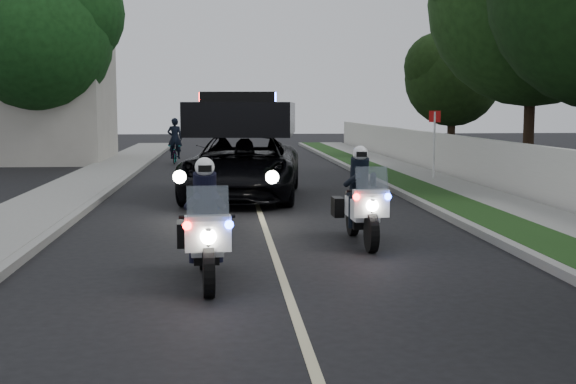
# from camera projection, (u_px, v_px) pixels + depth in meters

# --- Properties ---
(ground) EXTENTS (120.00, 120.00, 0.00)m
(ground) POSITION_uv_depth(u_px,v_px,m) (296.00, 317.00, 8.97)
(ground) COLOR black
(ground) RESTS_ON ground
(curb_right) EXTENTS (0.20, 60.00, 0.15)m
(curb_right) POSITION_uv_depth(u_px,v_px,m) (419.00, 202.00, 19.21)
(curb_right) COLOR gray
(curb_right) RESTS_ON ground
(grass_verge) EXTENTS (1.20, 60.00, 0.16)m
(grass_verge) POSITION_uv_depth(u_px,v_px,m) (445.00, 201.00, 19.27)
(grass_verge) COLOR #193814
(grass_verge) RESTS_ON ground
(sidewalk_right) EXTENTS (1.40, 60.00, 0.16)m
(sidewalk_right) POSITION_uv_depth(u_px,v_px,m) (495.00, 201.00, 19.38)
(sidewalk_right) COLOR gray
(sidewalk_right) RESTS_ON ground
(property_wall) EXTENTS (0.22, 60.00, 1.50)m
(property_wall) POSITION_uv_depth(u_px,v_px,m) (534.00, 174.00, 19.39)
(property_wall) COLOR beige
(property_wall) RESTS_ON ground
(curb_left) EXTENTS (0.20, 60.00, 0.15)m
(curb_left) POSITION_uv_depth(u_px,v_px,m) (90.00, 205.00, 18.51)
(curb_left) COLOR gray
(curb_left) RESTS_ON ground
(sidewalk_left) EXTENTS (2.00, 60.00, 0.16)m
(sidewalk_left) POSITION_uv_depth(u_px,v_px,m) (45.00, 205.00, 18.42)
(sidewalk_left) COLOR gray
(sidewalk_left) RESTS_ON ground
(building_far) EXTENTS (8.00, 6.00, 7.00)m
(building_far) POSITION_uv_depth(u_px,v_px,m) (15.00, 83.00, 33.47)
(building_far) COLOR #A8A396
(building_far) RESTS_ON ground
(lane_marking) EXTENTS (0.12, 50.00, 0.01)m
(lane_marking) POSITION_uv_depth(u_px,v_px,m) (258.00, 206.00, 18.87)
(lane_marking) COLOR #BFB78C
(lane_marking) RESTS_ON ground
(police_moto_left) EXTENTS (0.85, 2.12, 1.77)m
(police_moto_left) POSITION_uv_depth(u_px,v_px,m) (206.00, 282.00, 10.75)
(police_moto_left) COLOR silver
(police_moto_left) RESTS_ON ground
(police_moto_right) EXTENTS (0.77, 2.10, 1.78)m
(police_moto_right) POSITION_uv_depth(u_px,v_px,m) (361.00, 243.00, 13.79)
(police_moto_right) COLOR white
(police_moto_right) RESTS_ON ground
(police_suv) EXTENTS (3.64, 6.59, 3.05)m
(police_suv) POSITION_uv_depth(u_px,v_px,m) (243.00, 198.00, 20.52)
(police_suv) COLOR black
(police_suv) RESTS_ON ground
(bicycle) EXTENTS (0.54, 1.52, 0.80)m
(bicycle) POSITION_uv_depth(u_px,v_px,m) (175.00, 163.00, 33.11)
(bicycle) COLOR black
(bicycle) RESTS_ON ground
(cyclist) EXTENTS (0.67, 0.47, 1.78)m
(cyclist) POSITION_uv_depth(u_px,v_px,m) (175.00, 163.00, 33.11)
(cyclist) COLOR black
(cyclist) RESTS_ON ground
(sign_post) EXTENTS (0.47, 0.47, 2.42)m
(sign_post) POSITION_uv_depth(u_px,v_px,m) (433.00, 183.00, 24.69)
(sign_post) COLOR red
(sign_post) RESTS_ON ground
(tree_right_d) EXTENTS (8.16, 8.16, 11.45)m
(tree_right_d) POSITION_uv_depth(u_px,v_px,m) (527.00, 180.00, 25.47)
(tree_right_d) COLOR #1E4316
(tree_right_d) RESTS_ON ground
(tree_right_e) EXTENTS (5.68, 5.68, 7.26)m
(tree_right_e) POSITION_uv_depth(u_px,v_px,m) (450.00, 160.00, 34.97)
(tree_right_e) COLOR black
(tree_right_e) RESTS_ON ground
(tree_left_near) EXTENTS (7.59, 7.59, 10.19)m
(tree_left_near) POSITION_uv_depth(u_px,v_px,m) (44.00, 165.00, 31.85)
(tree_left_near) COLOR #164417
(tree_left_near) RESTS_ON ground
(tree_left_far) EXTENTS (7.35, 7.35, 9.42)m
(tree_left_far) POSITION_uv_depth(u_px,v_px,m) (33.00, 162.00, 33.76)
(tree_left_far) COLOR black
(tree_left_far) RESTS_ON ground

